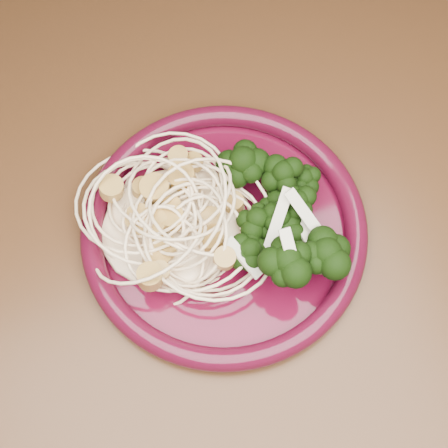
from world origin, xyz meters
TOP-DOWN VIEW (x-y plane):
  - dining_table at (0.00, 0.00)m, footprint 1.20×0.80m
  - dinner_plate at (-0.01, 0.02)m, footprint 0.36×0.36m
  - spaghetti_pile at (-0.05, 0.04)m, footprint 0.18×0.17m
  - scallop_cluster at (-0.05, 0.04)m, footprint 0.17×0.17m
  - broccoli_pile at (0.04, -0.00)m, footprint 0.15×0.17m
  - onion_garnish at (0.04, -0.00)m, footprint 0.10×0.11m

SIDE VIEW (x-z plane):
  - dining_table at x=0.00m, z-range 0.28..1.03m
  - dinner_plate at x=-0.01m, z-range 0.75..0.77m
  - spaghetti_pile at x=-0.05m, z-range 0.76..0.79m
  - broccoli_pile at x=0.04m, z-range 0.76..0.81m
  - scallop_cluster at x=-0.05m, z-range 0.79..0.83m
  - onion_garnish at x=0.04m, z-range 0.79..0.84m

